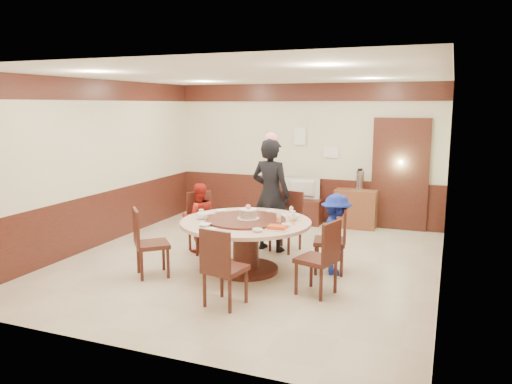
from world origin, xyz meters
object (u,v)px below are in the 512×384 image
at_px(television, 301,189).
at_px(birthday_cake, 248,214).
at_px(person_standing, 271,195).
at_px(person_red, 199,218).
at_px(tv_stand, 301,211).
at_px(side_cabinet, 356,209).
at_px(person_blue, 336,234).
at_px(thermos, 360,180).
at_px(shrimp_platter, 277,228).
at_px(banquet_table, 246,235).

bearing_deg(television, birthday_cake, 87.29).
bearing_deg(television, person_standing, 86.77).
distance_m(person_red, television, 2.72).
height_order(tv_stand, side_cabinet, side_cabinet).
relative_size(person_blue, tv_stand, 1.36).
relative_size(birthday_cake, thermos, 0.83).
bearing_deg(thermos, person_standing, -118.24).
distance_m(tv_stand, side_cabinet, 1.11).
height_order(person_standing, person_red, person_standing).
bearing_deg(shrimp_platter, person_blue, 48.63).
xyz_separation_m(banquet_table, birthday_cake, (0.03, 0.01, 0.32)).
xyz_separation_m(person_standing, birthday_cake, (0.07, -1.14, -0.07)).
bearing_deg(person_standing, birthday_cake, 103.42).
bearing_deg(person_red, person_blue, 135.13).
xyz_separation_m(tv_stand, side_cabinet, (1.10, 0.03, 0.12)).
xyz_separation_m(birthday_cake, side_cabinet, (0.97, 3.18, -0.48)).
relative_size(tv_stand, side_cabinet, 1.06).
relative_size(person_blue, birthday_cake, 3.67).
height_order(person_red, side_cabinet, person_red).
distance_m(side_cabinet, thermos, 0.57).
bearing_deg(thermos, person_blue, -86.61).
xyz_separation_m(person_blue, television, (-1.33, 2.79, 0.13)).
height_order(person_blue, thermos, person_blue).
relative_size(television, side_cabinet, 0.91).
distance_m(person_standing, tv_stand, 2.12).
height_order(birthday_cake, shrimp_platter, birthday_cake).
bearing_deg(banquet_table, person_standing, 91.69).
relative_size(person_red, thermos, 2.99).
distance_m(banquet_table, side_cabinet, 3.34).
xyz_separation_m(person_blue, side_cabinet, (-0.23, 2.82, -0.20)).
height_order(person_red, birthday_cake, person_red).
distance_m(tv_stand, thermos, 1.35).
xyz_separation_m(person_red, birthday_cake, (1.12, -0.62, 0.29)).
height_order(person_blue, television, person_blue).
bearing_deg(person_blue, birthday_cake, 90.57).
bearing_deg(tv_stand, television, 0.00).
distance_m(shrimp_platter, thermos, 3.57).
relative_size(person_standing, television, 2.55).
bearing_deg(shrimp_platter, birthday_cake, 147.09).
height_order(banquet_table, person_blue, person_blue).
relative_size(person_blue, side_cabinet, 1.44).
bearing_deg(television, tv_stand, 180.00).
bearing_deg(tv_stand, person_red, -111.34).
distance_m(banquet_table, thermos, 3.38).
relative_size(birthday_cake, tv_stand, 0.37).
bearing_deg(tv_stand, thermos, 1.48).
xyz_separation_m(shrimp_platter, thermos, (0.46, 3.54, 0.16)).
distance_m(person_red, birthday_cake, 1.31).
bearing_deg(thermos, side_cabinet, 180.00).
distance_m(banquet_table, person_red, 1.26).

